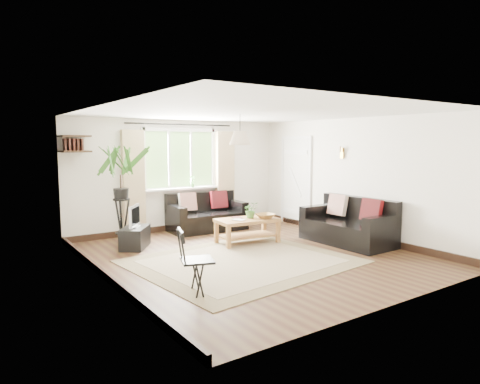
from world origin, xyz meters
TOP-DOWN VIEW (x-y plane):
  - floor at (0.00, 0.00)m, footprint 5.50×5.50m
  - ceiling at (0.00, 0.00)m, footprint 5.50×5.50m
  - wall_back at (0.00, 2.75)m, footprint 5.00×0.02m
  - wall_front at (0.00, -2.75)m, footprint 5.00×0.02m
  - wall_left at (-2.50, 0.00)m, footprint 0.02×5.50m
  - wall_right at (2.50, 0.00)m, footprint 0.02×5.50m
  - rug at (-0.38, -0.22)m, footprint 3.52×3.11m
  - window at (0.00, 2.71)m, footprint 2.50×0.16m
  - door at (2.47, 1.70)m, footprint 0.06×0.96m
  - corner_shelf at (-2.25, 2.50)m, footprint 0.50×0.50m
  - pendant_lamp at (0.00, 0.40)m, footprint 0.36×0.36m
  - wall_sconce at (2.43, 0.30)m, footprint 0.12×0.12m
  - sofa_back at (0.42, 2.28)m, footprint 1.69×0.91m
  - sofa_right at (2.00, -0.29)m, footprint 1.75×0.89m
  - coffee_table at (0.44, 0.79)m, footprint 1.22×0.77m
  - table_plant at (0.55, 0.83)m, footprint 0.34×0.31m
  - bowl at (0.76, 0.65)m, footprint 0.37×0.37m
  - book_a at (0.13, 0.73)m, footprint 0.24×0.28m
  - book_b at (0.22, 0.95)m, footprint 0.19×0.23m
  - tv_stand at (-1.46, 1.66)m, footprint 0.74×0.81m
  - tv at (-1.46, 1.66)m, footprint 0.47×0.55m
  - palm_stand at (-1.54, 2.10)m, footprint 0.76×0.76m
  - folding_chair at (-1.68, -1.09)m, footprint 0.55×0.55m
  - sill_plant at (0.25, 2.63)m, footprint 0.14×0.10m

SIDE VIEW (x-z plane):
  - floor at x=0.00m, z-range 0.00..0.00m
  - rug at x=-0.38m, z-range 0.00..0.02m
  - tv_stand at x=-1.46m, z-range 0.00..0.38m
  - coffee_table at x=0.44m, z-range 0.00..0.47m
  - sofa_back at x=0.42m, z-range 0.00..0.78m
  - sofa_right at x=2.00m, z-range 0.00..0.82m
  - folding_chair at x=-1.68m, z-range 0.00..0.84m
  - book_a at x=0.13m, z-range 0.47..0.49m
  - book_b at x=0.22m, z-range 0.47..0.49m
  - bowl at x=0.76m, z-range 0.47..0.56m
  - tv at x=-1.46m, z-range 0.38..0.80m
  - table_plant at x=0.55m, z-range 0.47..0.78m
  - palm_stand at x=-1.54m, z-range 0.00..1.87m
  - door at x=2.47m, z-range -0.03..2.03m
  - sill_plant at x=0.25m, z-range 0.93..1.20m
  - wall_back at x=0.00m, z-range 0.00..2.40m
  - wall_front at x=0.00m, z-range 0.00..2.40m
  - wall_left at x=-2.50m, z-range 0.00..2.40m
  - wall_right at x=2.50m, z-range 0.00..2.40m
  - window at x=0.00m, z-range 0.47..2.63m
  - wall_sconce at x=2.43m, z-range 1.60..1.88m
  - corner_shelf at x=-2.25m, z-range 1.72..2.06m
  - pendant_lamp at x=0.00m, z-range 1.78..2.32m
  - ceiling at x=0.00m, z-range 2.40..2.40m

